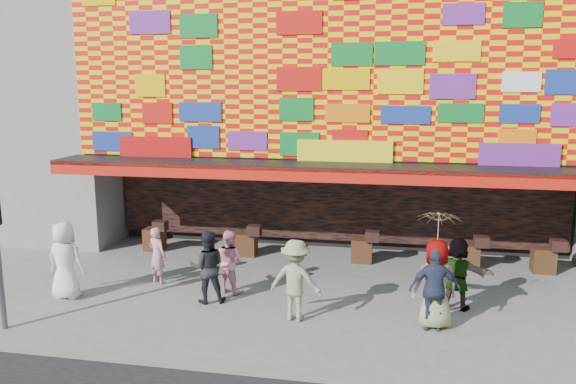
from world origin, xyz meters
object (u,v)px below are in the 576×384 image
ped_i (229,261)px  ped_f (457,273)px  ped_a (65,260)px  ped_c (207,267)px  parasol (438,231)px  ped_d (296,280)px  ped_g (436,284)px  ped_b (157,255)px  ped_e (435,289)px

ped_i → ped_f: bearing=-161.6°
ped_a → ped_c: size_ratio=1.09×
ped_a → parasol: bearing=-178.7°
ped_c → ped_d: (2.24, -0.62, 0.04)m
ped_g → ped_i: ped_g is taller
ped_d → ped_g: 2.99m
ped_c → ped_i: ped_c is taller
ped_f → parasol: bearing=79.4°
ped_a → parasol: size_ratio=1.06×
ped_d → parasol: size_ratio=1.02×
ped_d → ped_b: bearing=-13.7°
ped_f → ped_e: bearing=81.0°
ped_c → ped_b: bearing=-49.7°
ped_e → ped_f: bearing=-120.6°
ped_f → ped_i: (-5.48, 0.04, -0.05)m
ped_d → ped_f: (3.55, 1.33, -0.06)m
ped_d → ped_e: size_ratio=1.01×
ped_e → parasol: 1.22m
ped_b → ped_c: size_ratio=0.87×
ped_f → ped_i: size_ratio=1.07×
ped_b → ped_g: 7.10m
ped_c → parasol: size_ratio=0.98×
ped_b → ped_e: ped_e is taller
ped_c → parasol: parasol is taller
ped_b → ped_i: 2.04m
ped_b → ped_g: (6.95, -1.45, 0.21)m
ped_c → ped_e: ped_e is taller
ped_a → ped_f: size_ratio=1.12×
ped_e → ped_b: bearing=-19.5°
ped_f → ped_b: bearing=12.9°
ped_c → ped_i: size_ratio=1.10×
ped_i → ped_c: bearing=86.7°
ped_i → ped_g: bearing=-174.9°
ped_c → ped_g: (5.23, -0.45, 0.09)m
ped_a → ped_i: (3.76, 1.16, -0.16)m
ped_d → ped_f: 3.79m
ped_a → ped_g: bearing=-178.7°
ped_a → ped_g: size_ratio=0.98×
ped_a → ped_e: (8.67, -0.18, -0.05)m
ped_i → parasol: (4.93, -1.21, 1.32)m
ped_e → ped_i: (-4.90, 1.35, -0.11)m
ped_i → ped_d: bearing=163.4°
ped_i → parasol: 5.24m
ped_b → ped_e: size_ratio=0.84×
ped_c → ped_d: ped_d is taller
ped_g → ped_i: 5.07m
ped_d → ped_g: (2.99, 0.17, 0.06)m
ped_d → ped_e: 2.97m
ped_d → ped_i: bearing=-26.8°
ped_a → parasol: parasol is taller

